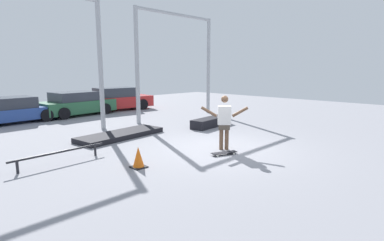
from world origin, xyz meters
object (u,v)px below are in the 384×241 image
Objects in this scene: manual_pad at (121,135)px; grind_rail at (60,154)px; grind_box at (211,122)px; parked_car_green at (76,104)px; skateboard at (224,153)px; parked_car_blue at (11,111)px; parked_car_red at (117,99)px; traffic_cone at (138,157)px; skateboarder at (224,120)px.

grind_rail is at bearing -151.19° from manual_pad.
parked_car_green reaches higher than grind_box.
skateboard is 11.29m from parked_car_blue.
skateboard is at bearing -100.58° from parked_car_red.
grind_box is 7.98m from parked_car_red.
grind_box is at bearing 22.86° from traffic_cone.
traffic_cone is at bearing -111.24° from parked_car_green.
skateboarder is 4.30m from manual_pad.
manual_pad is 0.77× the size of parked_car_red.
grind_rail is at bearing -175.11° from grind_box.
skateboard is 0.32× the size of grind_rail.
parked_car_red is at bearing 123.17° from skateboarder.
manual_pad is 0.82× the size of parked_car_green.
traffic_cone is (-3.03, -10.17, -0.38)m from parked_car_green.
parked_car_blue is at bearing 155.26° from skateboarder.
traffic_cone is (-5.84, -10.42, -0.42)m from parked_car_red.
parked_car_green reaches higher than grind_rail.
parked_car_green is at bearing -0.31° from parked_car_blue.
traffic_cone reaches higher than grind_box.
manual_pad is 6.83m from parked_car_green.
grind_rail is at bearing -99.79° from parked_car_blue.
manual_pad is at bearing 28.81° from grind_rail.
parked_car_blue is (1.01, 8.19, 0.32)m from grind_rail.
skateboard is at bearing -93.08° from skateboarder.
parked_car_red is (4.16, 6.92, 0.60)m from manual_pad.
grind_box is at bearing -53.81° from parked_car_blue.
parked_car_red is at bearing 0.86° from parked_car_blue.
parked_car_green is at bearing 78.58° from manual_pad.
parked_car_red reaches higher than parked_car_blue.
parked_car_red is at bearing 50.11° from grind_rail.
parked_car_red reaches higher than skateboard.
parked_car_green is (0.48, 11.05, 0.59)m from skateboard.
parked_car_blue is (-3.34, 10.52, -0.37)m from skateboarder.
manual_pad is at bearing -106.07° from parked_car_green.
parked_car_red reaches higher than traffic_cone.
parked_car_blue is 6.17m from parked_car_red.
parked_car_blue is 3.35m from parked_car_green.
skateboarder is 4.99m from grind_rail.
parked_car_red is (2.81, 0.25, 0.05)m from parked_car_green.
skateboard is at bearing -19.08° from traffic_cone.
grind_box is 6.31m from traffic_cone.
parked_car_blue is at bearing 82.97° from grind_rail.
grind_box is 0.68× the size of manual_pad.
parked_car_red is (6.16, 0.39, 0.09)m from parked_car_blue.
grind_box reaches higher than grind_rail.
skateboarder reaches higher than parked_car_green.
grind_rail is at bearing -160.58° from skateboarder.
grind_box is at bearing 94.26° from skateboarder.
manual_pad is 3.44m from grind_rail.
parked_car_green is 7.41× the size of traffic_cone.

